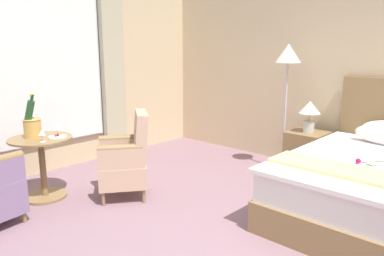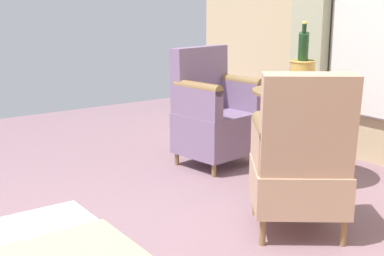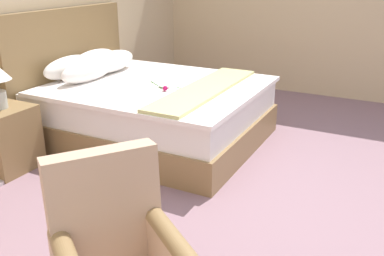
{
  "view_description": "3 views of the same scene",
  "coord_description": "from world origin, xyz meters",
  "views": [
    {
      "loc": [
        1.6,
        -2.25,
        1.68
      ],
      "look_at": [
        -1.13,
        0.7,
        0.79
      ],
      "focal_mm": 35.0,
      "sensor_mm": 36.0,
      "label": 1
    },
    {
      "loc": [
        0.53,
        2.22,
        1.35
      ],
      "look_at": [
        -0.56,
        0.68,
        0.89
      ],
      "focal_mm": 50.0,
      "sensor_mm": 36.0,
      "label": 2
    },
    {
      "loc": [
        -2.89,
        -0.8,
        1.72
      ],
      "look_at": [
        -0.49,
        0.44,
        0.7
      ],
      "focal_mm": 40.0,
      "sensor_mm": 36.0,
      "label": 3
    }
  ],
  "objects": [
    {
      "name": "side_table_round",
      "position": [
        -2.32,
        -0.46,
        0.39
      ],
      "size": [
        0.68,
        0.68,
        0.7
      ],
      "color": "olive",
      "rests_on": "ground"
    },
    {
      "name": "champagne_bucket",
      "position": [
        -2.4,
        -0.51,
        0.84
      ],
      "size": [
        0.2,
        0.2,
        0.49
      ],
      "color": "gold",
      "rests_on": "side_table_round"
    },
    {
      "name": "wine_glass_near_bucket",
      "position": [
        -2.13,
        -0.53,
        0.79
      ],
      "size": [
        0.08,
        0.08,
        0.13
      ],
      "color": "white",
      "rests_on": "side_table_round"
    },
    {
      "name": "floor_lamp_brass",
      "position": [
        -0.83,
        2.21,
        1.43
      ],
      "size": [
        0.33,
        0.33,
        1.71
      ],
      "color": "#BAACAF",
      "rests_on": "ground"
    },
    {
      "name": "wall_headboard_side",
      "position": [
        0.0,
        2.72,
        1.38
      ],
      "size": [
        6.46,
        0.12,
        2.77
      ],
      "color": "#CEB58D",
      "rests_on": "ground"
    },
    {
      "name": "bedside_lamp",
      "position": [
        -0.53,
        2.3,
        0.85
      ],
      "size": [
        0.28,
        0.28,
        0.41
      ],
      "color": "#B5B9B0",
      "rests_on": "nightstand"
    },
    {
      "name": "armchair_by_window",
      "position": [
        -1.67,
        0.2,
        0.44
      ],
      "size": [
        0.74,
        0.75,
        0.97
      ],
      "color": "olive",
      "rests_on": "ground"
    },
    {
      "name": "snack_plate",
      "position": [
        -2.21,
        -0.32,
        0.7
      ],
      "size": [
        0.2,
        0.2,
        0.04
      ],
      "color": "white",
      "rests_on": "side_table_round"
    },
    {
      "name": "nightstand",
      "position": [
        -0.53,
        2.3,
        0.29
      ],
      "size": [
        0.5,
        0.46,
        0.57
      ],
      "color": "olive",
      "rests_on": "ground"
    },
    {
      "name": "wine_glass_near_edge",
      "position": [
        -2.24,
        -0.3,
        0.8
      ],
      "size": [
        0.07,
        0.07,
        0.14
      ],
      "color": "white",
      "rests_on": "side_table_round"
    },
    {
      "name": "wall_window_side",
      "position": [
        -3.21,
        0.0,
        1.38
      ],
      "size": [
        0.27,
        5.44,
        2.77
      ],
      "color": "#CCB68B",
      "rests_on": "ground"
    }
  ]
}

